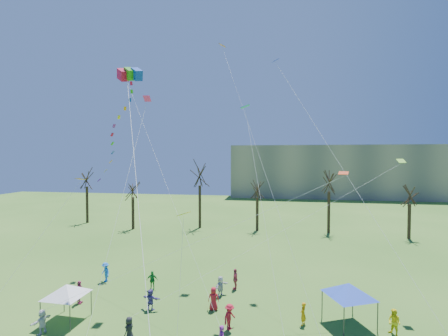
% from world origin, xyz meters
% --- Properties ---
extents(distant_building, '(60.00, 14.00, 15.00)m').
position_xyz_m(distant_building, '(22.00, 82.00, 7.50)').
color(distant_building, gray).
rests_on(distant_building, ground).
extents(bare_tree_row, '(68.47, 8.45, 10.91)m').
position_xyz_m(bare_tree_row, '(1.54, 36.34, 6.94)').
color(bare_tree_row, black).
rests_on(bare_tree_row, ground).
extents(big_box_kite, '(5.31, 8.37, 22.74)m').
position_xyz_m(big_box_kite, '(-7.47, 9.14, 13.48)').
color(big_box_kite, red).
rests_on(big_box_kite, ground).
extents(canopy_tent_white, '(3.52, 3.52, 2.64)m').
position_xyz_m(canopy_tent_white, '(-10.43, 6.74, 2.24)').
color(canopy_tent_white, '#3F3F44').
rests_on(canopy_tent_white, ground).
extents(canopy_tent_blue, '(3.61, 3.61, 2.95)m').
position_xyz_m(canopy_tent_blue, '(9.20, 9.33, 2.50)').
color(canopy_tent_blue, '#3F3F44').
rests_on(canopy_tent_blue, ground).
extents(festival_crowd, '(27.20, 14.91, 1.82)m').
position_xyz_m(festival_crowd, '(-0.19, 6.90, 0.85)').
color(festival_crowd, '#B22F16').
rests_on(festival_crowd, ground).
extents(small_kites_aloft, '(27.23, 18.28, 31.84)m').
position_xyz_m(small_kites_aloft, '(0.09, 11.75, 13.81)').
color(small_kites_aloft, orange).
rests_on(small_kites_aloft, ground).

